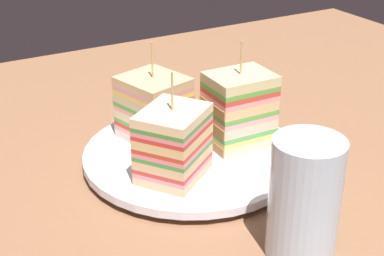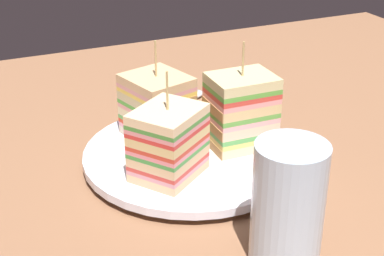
% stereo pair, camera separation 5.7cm
% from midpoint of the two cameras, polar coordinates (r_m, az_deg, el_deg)
% --- Properties ---
extents(ground_plane, '(1.29, 0.95, 0.02)m').
position_cam_midpoint_polar(ground_plane, '(0.70, -2.34, -4.21)').
color(ground_plane, '#8F6143').
extents(plate, '(0.26, 0.26, 0.02)m').
position_cam_midpoint_polar(plate, '(0.69, -2.37, -2.80)').
color(plate, white).
rests_on(plate, ground_plane).
extents(sandwich_wedge_0, '(0.08, 0.06, 0.13)m').
position_cam_midpoint_polar(sandwich_wedge_0, '(0.69, 2.23, 1.78)').
color(sandwich_wedge_0, beige).
rests_on(sandwich_wedge_0, plate).
extents(sandwich_wedge_1, '(0.08, 0.09, 0.12)m').
position_cam_midpoint_polar(sandwich_wedge_1, '(0.71, -6.04, 1.93)').
color(sandwich_wedge_1, beige).
rests_on(sandwich_wedge_1, plate).
extents(sandwich_wedge_2, '(0.10, 0.09, 0.12)m').
position_cam_midpoint_polar(sandwich_wedge_2, '(0.62, -4.47, -1.59)').
color(sandwich_wedge_2, '#E2BA87').
rests_on(sandwich_wedge_2, plate).
extents(salad_garnish, '(0.06, 0.06, 0.01)m').
position_cam_midpoint_polar(salad_garnish, '(0.76, -1.25, 1.24)').
color(salad_garnish, green).
rests_on(salad_garnish, plate).
extents(spoon, '(0.14, 0.06, 0.01)m').
position_cam_midpoint_polar(spoon, '(0.87, -3.92, 2.88)').
color(spoon, silver).
rests_on(spoon, ground_plane).
extents(drinking_glass, '(0.07, 0.07, 0.12)m').
position_cam_midpoint_polar(drinking_glass, '(0.53, 7.85, -7.74)').
color(drinking_glass, silver).
rests_on(drinking_glass, ground_plane).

